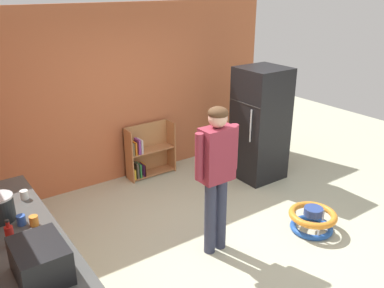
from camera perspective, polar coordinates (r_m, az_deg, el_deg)
name	(u,v)px	position (r m, az deg, el deg)	size (l,w,h in m)	color
ground_plane	(220,240)	(5.18, 3.97, -13.25)	(12.00, 12.00, 0.00)	beige
back_wall	(127,94)	(6.42, -8.99, 6.89)	(5.20, 0.06, 2.70)	#C0653E
kitchen_counter	(27,272)	(4.26, -21.99, -16.25)	(0.65, 2.33, 0.90)	tan
refrigerator	(260,124)	(6.49, 9.49, 2.75)	(0.73, 0.68, 1.78)	black
bookshelf	(146,153)	(6.66, -6.41, -1.32)	(0.80, 0.28, 0.85)	#B67548
standing_person	(217,168)	(4.49, 3.46, -3.31)	(0.57, 0.22, 1.76)	#30344A
baby_walker	(312,219)	(5.49, 16.44, -10.01)	(0.60, 0.60, 0.32)	blue
microwave	(41,260)	(3.34, -20.37, -14.99)	(0.37, 0.48, 0.28)	black
crock_pot	(0,208)	(4.19, -25.25, -8.09)	(0.26, 0.26, 0.28)	black
ketchup_bottle	(10,235)	(3.80, -24.08, -11.54)	(0.07, 0.07, 0.25)	red
teal_cup	(56,240)	(3.69, -18.40, -12.60)	(0.08, 0.08, 0.10)	teal
blue_cup	(21,220)	(4.08, -22.73, -9.77)	(0.08, 0.08, 0.10)	blue
orange_cup	(34,221)	(4.03, -21.20, -9.95)	(0.08, 0.08, 0.10)	orange
white_cup	(24,195)	(4.51, -22.38, -6.58)	(0.08, 0.08, 0.10)	white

